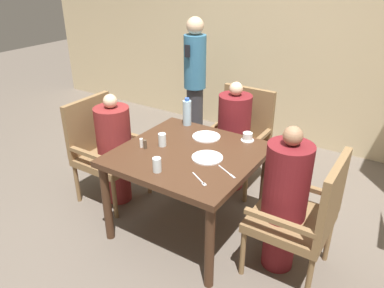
# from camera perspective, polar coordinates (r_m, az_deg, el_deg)

# --- Properties ---
(ground_plane) EXTENTS (16.00, 16.00, 0.00)m
(ground_plane) POSITION_cam_1_polar(r_m,az_deg,el_deg) (3.42, -0.50, -12.46)
(ground_plane) COLOR #60564C
(wall_back) EXTENTS (8.00, 0.06, 2.80)m
(wall_back) POSITION_cam_1_polar(r_m,az_deg,el_deg) (4.76, 15.02, 16.44)
(wall_back) COLOR #C6B289
(wall_back) RESTS_ON ground_plane
(dining_table) EXTENTS (1.09, 1.08, 0.75)m
(dining_table) POSITION_cam_1_polar(r_m,az_deg,el_deg) (3.05, -0.55, -2.83)
(dining_table) COLOR #422819
(dining_table) RESTS_ON ground_plane
(chair_left_side) EXTENTS (0.56, 0.56, 0.99)m
(chair_left_side) POSITION_cam_1_polar(r_m,az_deg,el_deg) (3.68, -13.35, -0.46)
(chair_left_side) COLOR brown
(chair_left_side) RESTS_ON ground_plane
(diner_in_left_chair) EXTENTS (0.32, 0.32, 1.09)m
(diner_in_left_chair) POSITION_cam_1_polar(r_m,az_deg,el_deg) (3.56, -11.67, -0.64)
(diner_in_left_chair) COLOR maroon
(diner_in_left_chair) RESTS_ON ground_plane
(chair_far_side) EXTENTS (0.56, 0.56, 0.99)m
(chair_far_side) POSITION_cam_1_polar(r_m,az_deg,el_deg) (3.86, 7.34, 1.42)
(chair_far_side) COLOR brown
(chair_far_side) RESTS_ON ground_plane
(diner_in_far_chair) EXTENTS (0.32, 0.32, 1.12)m
(diner_in_far_chair) POSITION_cam_1_polar(r_m,az_deg,el_deg) (3.72, 6.35, 1.28)
(diner_in_far_chair) COLOR maroon
(diner_in_far_chair) RESTS_ON ground_plane
(chair_right_side) EXTENTS (0.56, 0.56, 0.99)m
(chair_right_side) POSITION_cam_1_polar(r_m,az_deg,el_deg) (2.79, 16.74, -10.19)
(chair_right_side) COLOR brown
(chair_right_side) RESTS_ON ground_plane
(diner_in_right_chair) EXTENTS (0.32, 0.32, 1.17)m
(diner_in_right_chair) POSITION_cam_1_polar(r_m,az_deg,el_deg) (2.78, 13.93, -8.16)
(diner_in_right_chair) COLOR maroon
(diner_in_right_chair) RESTS_ON ground_plane
(standing_host) EXTENTS (0.27, 0.30, 1.57)m
(standing_host) POSITION_cam_1_polar(r_m,az_deg,el_deg) (4.61, 0.45, 9.89)
(standing_host) COLOR #2D2D33
(standing_host) RESTS_ON ground_plane
(plate_main_left) EXTENTS (0.24, 0.24, 0.01)m
(plate_main_left) POSITION_cam_1_polar(r_m,az_deg,el_deg) (2.91, 2.34, -2.08)
(plate_main_left) COLOR white
(plate_main_left) RESTS_ON dining_table
(plate_main_right) EXTENTS (0.24, 0.24, 0.01)m
(plate_main_right) POSITION_cam_1_polar(r_m,az_deg,el_deg) (3.26, 2.20, 1.13)
(plate_main_right) COLOR white
(plate_main_right) RESTS_ON dining_table
(teacup_with_saucer) EXTENTS (0.11, 0.11, 0.07)m
(teacup_with_saucer) POSITION_cam_1_polar(r_m,az_deg,el_deg) (3.22, 8.46, 1.06)
(teacup_with_saucer) COLOR white
(teacup_with_saucer) RESTS_ON dining_table
(water_bottle) EXTENTS (0.08, 0.08, 0.26)m
(water_bottle) POSITION_cam_1_polar(r_m,az_deg,el_deg) (3.47, -0.76, 4.84)
(water_bottle) COLOR #A3C6DB
(water_bottle) RESTS_ON dining_table
(glass_tall_near) EXTENTS (0.06, 0.06, 0.11)m
(glass_tall_near) POSITION_cam_1_polar(r_m,az_deg,el_deg) (2.72, -5.36, -3.18)
(glass_tall_near) COLOR silver
(glass_tall_near) RESTS_ON dining_table
(glass_tall_mid) EXTENTS (0.06, 0.06, 0.11)m
(glass_tall_mid) POSITION_cam_1_polar(r_m,az_deg,el_deg) (3.10, -4.56, 0.65)
(glass_tall_mid) COLOR silver
(glass_tall_mid) RESTS_ON dining_table
(salt_shaker) EXTENTS (0.03, 0.03, 0.08)m
(salt_shaker) POSITION_cam_1_polar(r_m,az_deg,el_deg) (3.10, -7.73, 0.17)
(salt_shaker) COLOR white
(salt_shaker) RESTS_ON dining_table
(pepper_shaker) EXTENTS (0.03, 0.03, 0.07)m
(pepper_shaker) POSITION_cam_1_polar(r_m,az_deg,el_deg) (3.07, -7.16, -0.04)
(pepper_shaker) COLOR #4C3D2D
(pepper_shaker) RESTS_ON dining_table
(fork_beside_plate) EXTENTS (0.18, 0.12, 0.00)m
(fork_beside_plate) POSITION_cam_1_polar(r_m,az_deg,el_deg) (2.63, 1.27, -5.55)
(fork_beside_plate) COLOR silver
(fork_beside_plate) RESTS_ON dining_table
(knife_beside_plate) EXTENTS (0.19, 0.11, 0.00)m
(knife_beside_plate) POSITION_cam_1_polar(r_m,az_deg,el_deg) (2.73, 5.42, -4.31)
(knife_beside_plate) COLOR silver
(knife_beside_plate) RESTS_ON dining_table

